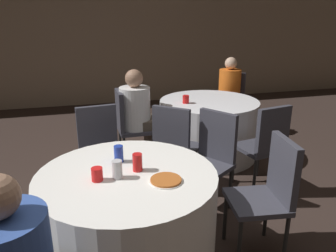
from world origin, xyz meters
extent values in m
cube|color=gray|center=(0.00, 4.79, 1.40)|extent=(16.00, 0.06, 2.80)
cylinder|color=white|center=(-0.13, 0.03, 0.36)|extent=(1.22, 1.22, 0.72)
cylinder|color=silver|center=(1.15, 1.74, 0.36)|extent=(1.23, 1.23, 0.72)
cube|color=#383842|center=(0.64, 0.55, 0.43)|extent=(0.55, 0.55, 0.04)
cube|color=#383842|center=(0.79, 0.65, 0.68)|extent=(0.25, 0.34, 0.46)
cylinder|color=black|center=(0.59, 0.31, 0.21)|extent=(0.03, 0.03, 0.41)
cylinder|color=black|center=(0.40, 0.59, 0.21)|extent=(0.03, 0.03, 0.41)
cylinder|color=black|center=(0.88, 0.50, 0.21)|extent=(0.03, 0.03, 0.41)
cylinder|color=black|center=(0.69, 0.78, 0.21)|extent=(0.03, 0.03, 0.41)
cube|color=#383842|center=(-0.24, 0.95, 0.43)|extent=(0.44, 0.44, 0.04)
cube|color=#383842|center=(-0.26, 1.13, 0.68)|extent=(0.38, 0.09, 0.46)
cylinder|color=black|center=(-0.05, 0.80, 0.21)|extent=(0.03, 0.03, 0.41)
cylinder|color=black|center=(-0.39, 0.76, 0.21)|extent=(0.03, 0.03, 0.41)
cylinder|color=black|center=(-0.09, 1.14, 0.21)|extent=(0.03, 0.03, 0.41)
cylinder|color=black|center=(-0.43, 1.10, 0.21)|extent=(0.03, 0.03, 0.41)
cube|color=#383842|center=(0.79, -0.10, 0.43)|extent=(0.45, 0.45, 0.04)
cube|color=#383842|center=(0.97, -0.12, 0.68)|extent=(0.10, 0.38, 0.46)
cylinder|color=black|center=(0.60, -0.24, 0.21)|extent=(0.03, 0.03, 0.41)
cylinder|color=black|center=(0.64, 0.10, 0.21)|extent=(0.03, 0.03, 0.41)
cylinder|color=black|center=(0.93, -0.29, 0.21)|extent=(0.03, 0.03, 0.41)
cylinder|color=black|center=(0.98, 0.05, 0.21)|extent=(0.03, 0.03, 0.41)
cube|color=#383842|center=(0.53, 1.03, 0.43)|extent=(0.56, 0.56, 0.04)
cube|color=#383842|center=(0.42, 0.89, 0.68)|extent=(0.32, 0.29, 0.46)
cylinder|color=black|center=(0.52, 1.27, 0.21)|extent=(0.03, 0.03, 0.41)
cylinder|color=black|center=(0.77, 1.05, 0.21)|extent=(0.03, 0.03, 0.41)
cylinder|color=black|center=(0.29, 1.01, 0.21)|extent=(0.03, 0.03, 0.41)
cylinder|color=black|center=(0.55, 0.79, 0.21)|extent=(0.03, 0.03, 0.41)
cube|color=#383842|center=(1.33, 0.82, 0.43)|extent=(0.47, 0.47, 0.04)
cube|color=#383842|center=(1.36, 0.64, 0.68)|extent=(0.38, 0.12, 0.46)
cylinder|color=black|center=(1.13, 0.95, 0.21)|extent=(0.03, 0.03, 0.41)
cylinder|color=black|center=(1.46, 1.02, 0.21)|extent=(0.03, 0.03, 0.41)
cylinder|color=black|center=(1.19, 0.62, 0.21)|extent=(0.03, 0.03, 0.41)
cylinder|color=black|center=(1.53, 0.68, 0.21)|extent=(0.03, 0.03, 0.41)
cube|color=#383842|center=(0.21, 1.72, 0.43)|extent=(0.41, 0.41, 0.04)
cube|color=#383842|center=(0.03, 1.72, 0.68)|extent=(0.06, 0.38, 0.46)
cylinder|color=black|center=(0.38, 1.89, 0.21)|extent=(0.03, 0.03, 0.41)
cylinder|color=black|center=(0.38, 1.55, 0.21)|extent=(0.03, 0.03, 0.41)
cylinder|color=black|center=(0.04, 1.89, 0.21)|extent=(0.03, 0.03, 0.41)
cylinder|color=black|center=(0.04, 1.55, 0.21)|extent=(0.03, 0.03, 0.41)
cube|color=#383842|center=(1.76, 2.45, 0.43)|extent=(0.56, 0.56, 0.04)
cube|color=#383842|center=(1.87, 2.58, 0.68)|extent=(0.32, 0.29, 0.46)
cylinder|color=black|center=(1.77, 2.21, 0.21)|extent=(0.03, 0.03, 0.41)
cylinder|color=black|center=(1.52, 2.43, 0.21)|extent=(0.03, 0.03, 0.41)
cylinder|color=black|center=(2.00, 2.46, 0.21)|extent=(0.03, 0.03, 0.41)
cylinder|color=black|center=(1.74, 2.69, 0.21)|extent=(0.03, 0.03, 0.41)
cylinder|color=#4C4238|center=(1.61, 2.28, 0.23)|extent=(0.24, 0.24, 0.45)
cube|color=#4C4238|center=(1.68, 2.36, 0.50)|extent=(0.44, 0.44, 0.12)
cylinder|color=orange|center=(1.76, 2.45, 0.71)|extent=(0.32, 0.32, 0.52)
sphere|color=#DBB293|center=(1.76, 2.45, 1.07)|extent=(0.18, 0.18, 0.18)
cylinder|color=#4C4238|center=(0.43, 1.72, 0.23)|extent=(0.24, 0.24, 0.45)
cube|color=#4C4238|center=(0.32, 1.72, 0.50)|extent=(0.33, 0.34, 0.12)
cylinder|color=white|center=(0.21, 1.72, 0.70)|extent=(0.36, 0.36, 0.49)
sphere|color=#997056|center=(0.21, 1.72, 1.05)|extent=(0.21, 0.21, 0.21)
cylinder|color=white|center=(0.09, -0.15, 0.73)|extent=(0.22, 0.22, 0.01)
cylinder|color=#B25B23|center=(0.09, -0.15, 0.73)|extent=(0.20, 0.20, 0.01)
cylinder|color=silver|center=(-0.20, -0.02, 0.78)|extent=(0.07, 0.07, 0.12)
cylinder|color=red|center=(-0.05, 0.05, 0.78)|extent=(0.07, 0.07, 0.12)
cylinder|color=#1E38A5|center=(-0.16, 0.23, 0.78)|extent=(0.07, 0.07, 0.12)
cylinder|color=red|center=(-0.33, -0.02, 0.77)|extent=(0.07, 0.07, 0.09)
cylinder|color=red|center=(0.82, 1.69, 0.77)|extent=(0.08, 0.08, 0.10)
camera|label=1|loc=(-0.38, -1.94, 1.72)|focal=35.00mm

